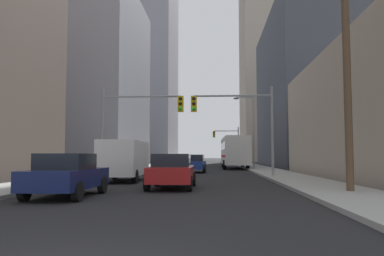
% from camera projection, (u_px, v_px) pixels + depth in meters
% --- Properties ---
extents(sidewalk_left, '(3.07, 160.00, 0.15)m').
position_uv_depth(sidewalk_left, '(155.00, 165.00, 54.32)').
color(sidewalk_left, '#9E9E99').
rests_on(sidewalk_left, ground).
extents(sidewalk_right, '(3.07, 160.00, 0.15)m').
position_uv_depth(sidewalk_right, '(249.00, 165.00, 53.53)').
color(sidewalk_right, '#9E9E99').
rests_on(sidewalk_right, ground).
extents(city_bus, '(2.76, 11.55, 3.40)m').
position_uv_depth(city_bus, '(234.00, 151.00, 42.48)').
color(city_bus, silver).
rests_on(city_bus, ground).
extents(cargo_van_white, '(2.16, 5.27, 2.26)m').
position_uv_depth(cargo_van_white, '(124.00, 158.00, 21.72)').
color(cargo_van_white, white).
rests_on(cargo_van_white, ground).
extents(sedan_navy, '(1.95, 4.21, 1.52)m').
position_uv_depth(sedan_navy, '(67.00, 175.00, 13.48)').
color(sedan_navy, '#141E4C').
rests_on(sedan_navy, ground).
extents(sedan_red, '(1.95, 4.24, 1.52)m').
position_uv_depth(sedan_red, '(172.00, 171.00, 16.90)').
color(sedan_red, maroon).
rests_on(sedan_red, ground).
extents(sedan_blue, '(1.96, 4.27, 1.52)m').
position_uv_depth(sedan_blue, '(194.00, 163.00, 32.81)').
color(sedan_blue, navy).
rests_on(sedan_blue, ground).
extents(traffic_signal_near_left, '(5.54, 0.44, 6.00)m').
position_uv_depth(traffic_signal_near_left, '(138.00, 115.00, 25.73)').
color(traffic_signal_near_left, gray).
rests_on(traffic_signal_near_left, ground).
extents(traffic_signal_near_right, '(5.42, 0.44, 6.00)m').
position_uv_depth(traffic_signal_near_right, '(236.00, 115.00, 25.34)').
color(traffic_signal_near_right, gray).
rests_on(traffic_signal_near_right, ground).
extents(traffic_signal_far_right, '(4.20, 0.44, 6.00)m').
position_uv_depth(traffic_signal_far_right, '(227.00, 139.00, 61.96)').
color(traffic_signal_far_right, gray).
rests_on(traffic_signal_far_right, ground).
extents(utility_pole_right, '(2.20, 0.28, 10.23)m').
position_uv_depth(utility_pole_right, '(346.00, 51.00, 14.54)').
color(utility_pole_right, brown).
rests_on(utility_pole_right, ground).
extents(street_lamp_right, '(2.06, 0.32, 7.50)m').
position_uv_depth(street_lamp_right, '(250.00, 125.00, 38.53)').
color(street_lamp_right, gray).
rests_on(street_lamp_right, ground).
extents(building_left_mid_office, '(24.91, 20.54, 23.78)m').
position_uv_depth(building_left_mid_office, '(50.00, 81.00, 54.13)').
color(building_left_mid_office, '#93939E').
rests_on(building_left_mid_office, ground).
extents(building_left_far_tower, '(20.34, 23.60, 68.28)m').
position_uv_depth(building_left_far_tower, '(135.00, 30.00, 100.57)').
color(building_left_far_tower, '#93939E').
rests_on(building_left_far_tower, ground).
extents(building_right_mid_block, '(21.07, 28.32, 20.85)m').
position_uv_depth(building_right_mid_block, '(343.00, 91.00, 54.03)').
color(building_right_mid_block, '#4C515B').
rests_on(building_right_mid_block, ground).
extents(building_right_far_highrise, '(19.14, 22.24, 66.25)m').
position_uv_depth(building_right_far_highrise, '(280.00, 29.00, 96.37)').
color(building_right_far_highrise, '#B7A893').
rests_on(building_right_far_highrise, ground).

